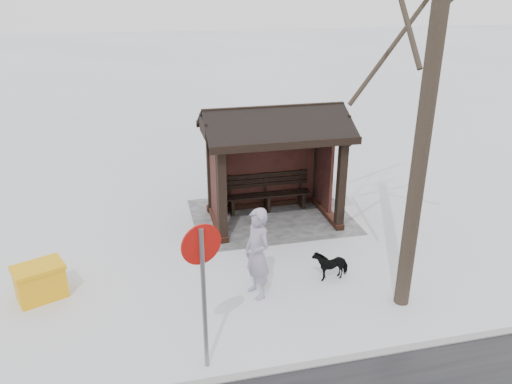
# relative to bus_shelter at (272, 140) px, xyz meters

# --- Properties ---
(ground) EXTENTS (120.00, 120.00, 0.00)m
(ground) POSITION_rel_bus_shelter_xyz_m (0.00, 0.16, -2.17)
(ground) COLOR white
(ground) RESTS_ON ground
(kerb) EXTENTS (120.00, 0.15, 0.06)m
(kerb) POSITION_rel_bus_shelter_xyz_m (0.00, 5.66, -2.16)
(kerb) COLOR gray
(kerb) RESTS_ON ground
(trampled_patch) EXTENTS (4.20, 3.20, 0.02)m
(trampled_patch) POSITION_rel_bus_shelter_xyz_m (0.00, -0.04, -2.16)
(trampled_patch) COLOR #96969B
(trampled_patch) RESTS_ON ground
(bus_shelter) EXTENTS (3.60, 2.40, 3.09)m
(bus_shelter) POSITION_rel_bus_shelter_xyz_m (0.00, 0.00, 0.00)
(bus_shelter) COLOR #391E14
(bus_shelter) RESTS_ON ground
(pedestrian) EXTENTS (0.65, 0.80, 1.89)m
(pedestrian) POSITION_rel_bus_shelter_xyz_m (1.22, 3.46, -1.22)
(pedestrian) COLOR #958BA3
(pedestrian) RESTS_ON ground
(dog) EXTENTS (0.78, 0.42, 0.63)m
(dog) POSITION_rel_bus_shelter_xyz_m (-0.46, 3.17, -1.85)
(dog) COLOR black
(dog) RESTS_ON ground
(grit_bin) EXTENTS (1.12, 0.96, 0.73)m
(grit_bin) POSITION_rel_bus_shelter_xyz_m (5.44, 2.56, -1.80)
(grit_bin) COLOR #ECA30D
(grit_bin) RESTS_ON ground
(road_sign) EXTENTS (0.63, 0.24, 2.58)m
(road_sign) POSITION_rel_bus_shelter_xyz_m (2.50, 5.24, -0.33)
(road_sign) COLOR gray
(road_sign) RESTS_ON ground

